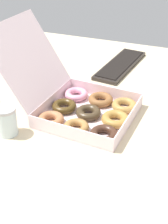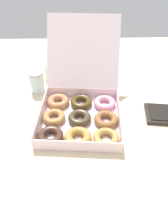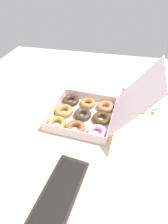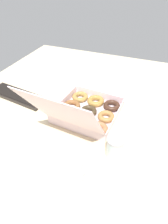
# 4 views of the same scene
# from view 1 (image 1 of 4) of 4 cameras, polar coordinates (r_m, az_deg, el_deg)

# --- Properties ---
(ground_plane) EXTENTS (1.80, 1.80, 0.02)m
(ground_plane) POSITION_cam_1_polar(r_m,az_deg,el_deg) (1.19, 0.65, -2.48)
(ground_plane) COLOR beige
(donut_box) EXTENTS (0.37, 0.55, 0.34)m
(donut_box) POSITION_cam_1_polar(r_m,az_deg,el_deg) (1.22, -0.27, 1.01)
(donut_box) COLOR white
(donut_box) RESTS_ON ground_plane
(keyboard) EXTENTS (0.43, 0.18, 0.02)m
(keyboard) POSITION_cam_1_polar(r_m,az_deg,el_deg) (1.64, 6.70, 8.55)
(keyboard) COLOR black
(keyboard) RESTS_ON ground_plane
(glass_jar) EXTENTS (0.07, 0.07, 0.11)m
(glass_jar) POSITION_cam_1_polar(r_m,az_deg,el_deg) (1.14, -13.93, -1.62)
(glass_jar) COLOR silver
(glass_jar) RESTS_ON ground_plane
(paper_napkin) EXTENTS (0.14, 0.13, 0.00)m
(paper_napkin) POSITION_cam_1_polar(r_m,az_deg,el_deg) (1.04, 11.70, -8.86)
(paper_napkin) COLOR white
(paper_napkin) RESTS_ON ground_plane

